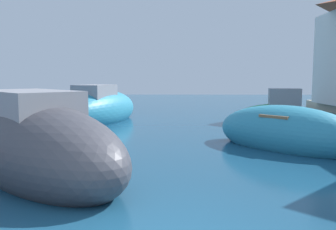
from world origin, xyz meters
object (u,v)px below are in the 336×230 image
object	(u,v)px
moored_boat_4	(278,116)
moored_boat_1	(285,133)
moored_boat_3	(39,147)
moored_boat_0	(100,109)

from	to	relation	value
moored_boat_4	moored_boat_1	bearing A→B (deg)	86.43
moored_boat_3	moored_boat_1	bearing A→B (deg)	71.43
moored_boat_4	moored_boat_3	bearing A→B (deg)	57.52
moored_boat_0	moored_boat_4	xyz separation A→B (m)	(8.25, -1.32, -0.15)
moored_boat_1	moored_boat_0	bearing A→B (deg)	4.55
moored_boat_0	moored_boat_3	xyz separation A→B (m)	(0.71, -9.47, 0.05)
moored_boat_0	moored_boat_1	world-z (taller)	moored_boat_0
moored_boat_0	moored_boat_4	distance (m)	8.36
moored_boat_3	moored_boat_0	bearing A→B (deg)	138.81
moored_boat_0	moored_boat_4	size ratio (longest dim) A/B	1.69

